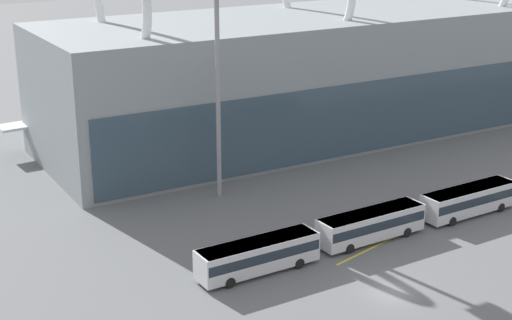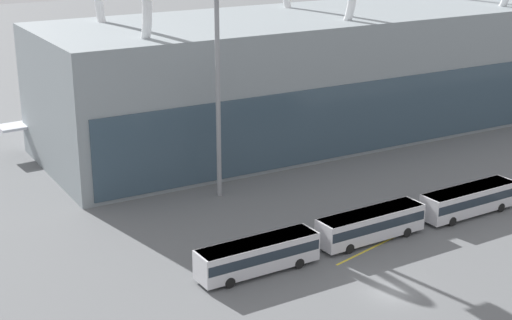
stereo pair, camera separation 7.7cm
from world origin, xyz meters
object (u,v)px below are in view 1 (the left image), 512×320
Objects in this scene: airliner_at_gate_far at (109,105)px; airliner_parked_remote at (375,50)px; shuttle_bus_2 at (469,199)px; floodlight_mast at (217,52)px; shuttle_bus_0 at (258,254)px; shuttle_bus_1 at (371,223)px.

airliner_at_gate_far is 0.90× the size of airliner_parked_remote.
shuttle_bus_2 is at bearing 43.36° from airliner_parked_remote.
airliner_at_gate_far is 1.49× the size of floodlight_mast.
airliner_parked_remote reaches higher than shuttle_bus_0.
shuttle_bus_1 is (9.85, -47.49, -2.92)m from airliner_at_gate_far.
floodlight_mast reaches higher than shuttle_bus_1.
airliner_parked_remote is 86.52m from shuttle_bus_0.
airliner_at_gate_far is 59.26m from airliner_parked_remote.
shuttle_bus_0 is 25.10m from floodlight_mast.
airliner_parked_remote is 3.29× the size of shuttle_bus_1.
shuttle_bus_0 is 1.00× the size of shuttle_bus_1.
airliner_at_gate_far is 2.95× the size of shuttle_bus_1.
shuttle_bus_0 is 26.71m from shuttle_bus_2.
shuttle_bus_0 is at bearing -179.73° from shuttle_bus_1.
shuttle_bus_0 is 0.50× the size of floodlight_mast.
shuttle_bus_1 is 13.35m from shuttle_bus_2.
shuttle_bus_0 is at bearing 179.31° from shuttle_bus_2.
shuttle_bus_2 is (13.35, 0.06, 0.00)m from shuttle_bus_1.
shuttle_bus_2 is 31.56m from floodlight_mast.
airliner_at_gate_far is 2.95× the size of shuttle_bus_0.
floodlight_mast reaches higher than shuttle_bus_0.
shuttle_bus_2 is (26.70, 0.56, 0.00)m from shuttle_bus_0.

